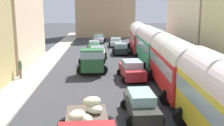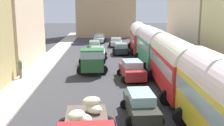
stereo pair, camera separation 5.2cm
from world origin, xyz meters
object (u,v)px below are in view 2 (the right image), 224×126
(parked_bus_2, at_px, (152,45))
(car_0, at_px, (98,52))
(car_6, at_px, (116,42))
(pedestrian_0, at_px, (20,68))
(parked_bus_1, at_px, (174,62))
(car_4, at_px, (132,70))
(car_5, at_px, (121,49))
(parked_bus_3, at_px, (141,37))
(car_3, at_px, (141,105))
(car_2, at_px, (99,38))
(car_1, at_px, (94,46))
(cargo_truck_1, at_px, (92,59))

(parked_bus_2, relative_size, car_0, 2.25)
(parked_bus_2, bearing_deg, car_6, 101.58)
(pedestrian_0, bearing_deg, parked_bus_1, -16.70)
(parked_bus_2, height_order, car_0, parked_bus_2)
(parked_bus_2, xyz_separation_m, car_4, (-2.77, -5.29, -1.49))
(car_0, xyz_separation_m, car_6, (2.87, 10.37, -0.03))
(pedestrian_0, bearing_deg, car_6, 64.99)
(car_5, relative_size, car_6, 0.90)
(parked_bus_3, relative_size, car_6, 2.36)
(car_3, bearing_deg, car_2, 94.57)
(car_6, height_order, pedestrian_0, pedestrian_0)
(parked_bus_2, distance_m, car_1, 12.85)
(parked_bus_3, bearing_deg, parked_bus_2, -90.00)
(car_0, distance_m, car_3, 18.78)
(car_5, bearing_deg, cargo_truck_1, -109.35)
(car_1, distance_m, car_2, 9.13)
(cargo_truck_1, xyz_separation_m, car_4, (3.62, -2.86, -0.44))
(car_3, bearing_deg, parked_bus_1, 56.45)
(car_2, distance_m, car_5, 12.78)
(parked_bus_1, bearing_deg, parked_bus_3, 90.00)
(car_1, xyz_separation_m, car_4, (3.76, -16.23, 0.11))
(car_3, relative_size, car_4, 0.97)
(car_4, distance_m, car_6, 20.42)
(parked_bus_2, xyz_separation_m, car_1, (-6.53, 10.95, -1.59))
(cargo_truck_1, xyz_separation_m, car_3, (3.20, -11.39, -0.50))
(car_2, height_order, car_6, car_2)
(parked_bus_3, xyz_separation_m, car_4, (-2.77, -14.29, -1.40))
(parked_bus_2, distance_m, car_3, 14.26)
(cargo_truck_1, height_order, pedestrian_0, cargo_truck_1)
(parked_bus_1, xyz_separation_m, parked_bus_2, (0.00, 9.00, 0.06))
(parked_bus_2, xyz_separation_m, car_0, (-5.97, 4.76, -1.59))
(car_0, xyz_separation_m, pedestrian_0, (-6.63, -9.98, 0.31))
(car_2, height_order, car_4, car_4)
(car_0, xyz_separation_m, car_3, (2.78, -18.58, 0.03))
(car_0, relative_size, pedestrian_0, 2.23)
(parked_bus_2, bearing_deg, car_1, 120.81)
(parked_bus_3, height_order, car_1, parked_bus_3)
(parked_bus_1, distance_m, cargo_truck_1, 9.22)
(car_2, relative_size, car_3, 1.05)
(car_3, bearing_deg, pedestrian_0, 137.59)
(parked_bus_1, distance_m, parked_bus_2, 9.00)
(parked_bus_3, relative_size, car_4, 2.24)
(car_0, bearing_deg, car_3, -81.49)
(car_3, distance_m, car_4, 8.54)
(parked_bus_1, bearing_deg, cargo_truck_1, 134.19)
(car_2, bearing_deg, car_0, -90.27)
(parked_bus_2, bearing_deg, parked_bus_3, 90.00)
(parked_bus_3, bearing_deg, pedestrian_0, -131.54)
(parked_bus_1, xyz_separation_m, car_1, (-6.53, 19.95, -1.53))
(car_3, bearing_deg, car_6, 89.82)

